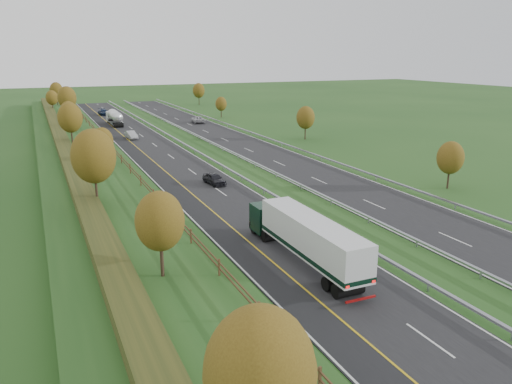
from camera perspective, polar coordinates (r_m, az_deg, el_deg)
ground at (r=81.95m, az=-4.42°, el=3.93°), size 400.00×400.00×0.00m
near_carriageway at (r=84.45m, az=-10.70°, el=4.07°), size 10.50×200.00×0.04m
far_carriageway at (r=89.58m, az=-0.36°, el=4.99°), size 10.50×200.00×0.04m
hard_shoulder at (r=83.69m, az=-13.20°, el=3.82°), size 3.00×200.00×0.04m
lane_markings at (r=85.98m, az=-6.53°, el=4.46°), size 26.75×200.00×0.01m
embankment_left at (r=82.35m, az=-19.57°, el=3.84°), size 12.00×200.00×2.00m
hedge_left at (r=81.96m, az=-21.06°, el=4.75°), size 2.20×180.00×1.10m
fence_left at (r=82.08m, az=-16.52°, el=5.29°), size 0.12×189.06×1.20m
median_barrier_near at (r=85.79m, az=-7.01°, el=4.80°), size 0.32×200.00×0.71m
median_barrier_far at (r=87.38m, az=-3.80°, el=5.08°), size 0.32×200.00×0.71m
outer_barrier_far at (r=91.91m, az=2.97°, el=5.61°), size 0.32×200.00×0.71m
trees_left at (r=78.21m, az=-19.44°, el=7.27°), size 6.64×164.30×7.66m
trees_far at (r=120.77m, az=-0.14°, el=9.75°), size 8.45×118.60×7.12m
box_lorry at (r=40.16m, az=5.61°, el=-5.08°), size 2.58×16.28×4.06m
road_tanker at (r=124.52m, az=-15.87°, el=8.24°), size 2.40×11.22×3.46m
car_dark_near at (r=64.89m, az=-4.79°, el=1.53°), size 2.25×4.50×1.47m
car_silver_mid at (r=102.92m, az=-14.09°, el=6.34°), size 2.11×4.77×1.52m
car_small_far at (r=145.63m, az=-17.05°, el=8.72°), size 2.54×5.64×1.60m
car_oncoming at (r=124.38m, az=-6.69°, el=8.25°), size 3.50×6.25×1.65m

